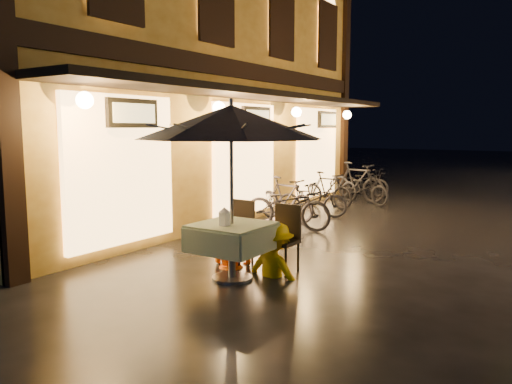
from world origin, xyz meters
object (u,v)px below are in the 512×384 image
Objects in this scene: bicycle_0 at (287,206)px; person_orange at (232,217)px; patio_umbrella at (231,122)px; cafe_table at (232,238)px; table_lantern at (224,215)px; person_yellow at (275,224)px.

person_orange is at bearing -174.91° from bicycle_0.
patio_umbrella is 3.95m from bicycle_0.
patio_umbrella is (0.00, -0.00, 1.56)m from cafe_table.
person_orange is 0.80× the size of bicycle_0.
patio_umbrella is at bearing -170.82° from bicycle_0.
cafe_table is 3.58m from bicycle_0.
cafe_table is 3.96× the size of table_lantern.
person_yellow reaches higher than table_lantern.
bicycle_0 is at bearing 107.57° from patio_umbrella.
person_orange is (-0.39, 0.72, -0.17)m from table_lantern.
person_yellow is at bearing 60.16° from table_lantern.
person_orange is at bearing 0.86° from person_yellow.
person_yellow is at bearing 52.70° from patio_umbrella.
patio_umbrella is 1.24m from table_lantern.
table_lantern is at bearing -171.58° from bicycle_0.
person_yellow reaches higher than bicycle_0.
patio_umbrella is 1.55m from person_yellow.
patio_umbrella is at bearing 90.00° from table_lantern.
person_yellow is (0.78, -0.05, -0.01)m from person_orange.
person_yellow is (0.38, 0.50, 0.15)m from cafe_table.
table_lantern is 3.76m from bicycle_0.
patio_umbrella reaches higher than bicycle_0.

